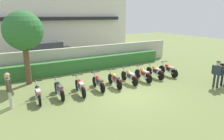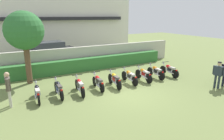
{
  "view_description": "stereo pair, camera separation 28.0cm",
  "coord_description": "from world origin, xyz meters",
  "px_view_note": "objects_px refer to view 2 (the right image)",
  "views": [
    {
      "loc": [
        -6.03,
        -8.41,
        4.27
      ],
      "look_at": [
        0.0,
        1.91,
        0.96
      ],
      "focal_mm": 32.01,
      "sensor_mm": 36.0,
      "label": 1
    },
    {
      "loc": [
        -5.79,
        -8.55,
        4.27
      ],
      "look_at": [
        0.0,
        1.91,
        0.96
      ],
      "focal_mm": 32.01,
      "sensor_mm": 36.0,
      "label": 2
    }
  ],
  "objects_px": {
    "motorcycle_in_row_1": "(59,88)",
    "officer_0": "(218,73)",
    "motorcycle_in_row_2": "(80,86)",
    "motorcycle_in_row_5": "(129,76)",
    "motorcycle_in_row_3": "(98,82)",
    "motorcycle_in_row_8": "(169,70)",
    "tree_near_inspector": "(24,31)",
    "motorcycle_in_row_6": "(144,74)",
    "motorcycle_in_row_4": "(115,79)",
    "inspector_person": "(8,86)",
    "motorcycle_in_row_7": "(156,72)",
    "parked_car": "(50,52)",
    "motorcycle_in_row_0": "(37,92)"
  },
  "relations": [
    {
      "from": "tree_near_inspector",
      "to": "motorcycle_in_row_2",
      "type": "bearing_deg",
      "value": -55.53
    },
    {
      "from": "inspector_person",
      "to": "motorcycle_in_row_2",
      "type": "bearing_deg",
      "value": -0.1
    },
    {
      "from": "motorcycle_in_row_4",
      "to": "inspector_person",
      "type": "height_order",
      "value": "inspector_person"
    },
    {
      "from": "parked_car",
      "to": "inspector_person",
      "type": "bearing_deg",
      "value": -118.39
    },
    {
      "from": "tree_near_inspector",
      "to": "motorcycle_in_row_3",
      "type": "distance_m",
      "value": 5.43
    },
    {
      "from": "motorcycle_in_row_2",
      "to": "motorcycle_in_row_3",
      "type": "xyz_separation_m",
      "value": [
        1.19,
        0.11,
        -0.01
      ]
    },
    {
      "from": "motorcycle_in_row_0",
      "to": "motorcycle_in_row_3",
      "type": "relative_size",
      "value": 1.0
    },
    {
      "from": "motorcycle_in_row_3",
      "to": "motorcycle_in_row_4",
      "type": "relative_size",
      "value": 0.96
    },
    {
      "from": "tree_near_inspector",
      "to": "officer_0",
      "type": "xyz_separation_m",
      "value": [
        9.69,
        -6.43,
        -2.36
      ]
    },
    {
      "from": "motorcycle_in_row_3",
      "to": "motorcycle_in_row_8",
      "type": "xyz_separation_m",
      "value": [
        5.62,
        -0.06,
        0.0
      ]
    },
    {
      "from": "motorcycle_in_row_7",
      "to": "motorcycle_in_row_8",
      "type": "xyz_separation_m",
      "value": [
        1.14,
        -0.13,
        0.0
      ]
    },
    {
      "from": "tree_near_inspector",
      "to": "motorcycle_in_row_7",
      "type": "height_order",
      "value": "tree_near_inspector"
    },
    {
      "from": "motorcycle_in_row_8",
      "to": "inspector_person",
      "type": "bearing_deg",
      "value": 91.6
    },
    {
      "from": "motorcycle_in_row_1",
      "to": "motorcycle_in_row_3",
      "type": "distance_m",
      "value": 2.32
    },
    {
      "from": "parked_car",
      "to": "motorcycle_in_row_7",
      "type": "relative_size",
      "value": 2.45
    },
    {
      "from": "motorcycle_in_row_1",
      "to": "motorcycle_in_row_6",
      "type": "xyz_separation_m",
      "value": [
        5.64,
        -0.11,
        0.01
      ]
    },
    {
      "from": "motorcycle_in_row_2",
      "to": "motorcycle_in_row_6",
      "type": "height_order",
      "value": "motorcycle_in_row_6"
    },
    {
      "from": "parked_car",
      "to": "officer_0",
      "type": "height_order",
      "value": "parked_car"
    },
    {
      "from": "motorcycle_in_row_2",
      "to": "motorcycle_in_row_4",
      "type": "height_order",
      "value": "motorcycle_in_row_4"
    },
    {
      "from": "motorcycle_in_row_1",
      "to": "motorcycle_in_row_2",
      "type": "xyz_separation_m",
      "value": [
        1.14,
        -0.17,
        0.0
      ]
    },
    {
      "from": "parked_car",
      "to": "motorcycle_in_row_6",
      "type": "distance_m",
      "value": 9.67
    },
    {
      "from": "parked_car",
      "to": "motorcycle_in_row_4",
      "type": "relative_size",
      "value": 2.44
    },
    {
      "from": "parked_car",
      "to": "motorcycle_in_row_3",
      "type": "bearing_deg",
      "value": -89.15
    },
    {
      "from": "parked_car",
      "to": "motorcycle_in_row_2",
      "type": "distance_m",
      "value": 8.78
    },
    {
      "from": "motorcycle_in_row_2",
      "to": "motorcycle_in_row_5",
      "type": "height_order",
      "value": "motorcycle_in_row_5"
    },
    {
      "from": "motorcycle_in_row_5",
      "to": "inspector_person",
      "type": "height_order",
      "value": "inspector_person"
    },
    {
      "from": "parked_car",
      "to": "motorcycle_in_row_3",
      "type": "distance_m",
      "value": 8.71
    },
    {
      "from": "motorcycle_in_row_0",
      "to": "motorcycle_in_row_2",
      "type": "distance_m",
      "value": 2.24
    },
    {
      "from": "tree_near_inspector",
      "to": "motorcycle_in_row_7",
      "type": "relative_size",
      "value": 2.39
    },
    {
      "from": "parked_car",
      "to": "motorcycle_in_row_5",
      "type": "height_order",
      "value": "parked_car"
    },
    {
      "from": "motorcycle_in_row_3",
      "to": "motorcycle_in_row_5",
      "type": "distance_m",
      "value": 2.23
    },
    {
      "from": "motorcycle_in_row_7",
      "to": "officer_0",
      "type": "relative_size",
      "value": 1.16
    },
    {
      "from": "parked_car",
      "to": "tree_near_inspector",
      "type": "bearing_deg",
      "value": -119.49
    },
    {
      "from": "motorcycle_in_row_2",
      "to": "motorcycle_in_row_4",
      "type": "bearing_deg",
      "value": -83.45
    },
    {
      "from": "motorcycle_in_row_2",
      "to": "motorcycle_in_row_8",
      "type": "distance_m",
      "value": 6.8
    },
    {
      "from": "tree_near_inspector",
      "to": "motorcycle_in_row_4",
      "type": "distance_m",
      "value": 6.2
    },
    {
      "from": "tree_near_inspector",
      "to": "motorcycle_in_row_0",
      "type": "height_order",
      "value": "tree_near_inspector"
    },
    {
      "from": "parked_car",
      "to": "inspector_person",
      "type": "xyz_separation_m",
      "value": [
        -3.83,
        -8.76,
        0.09
      ]
    },
    {
      "from": "motorcycle_in_row_5",
      "to": "motorcycle_in_row_2",
      "type": "bearing_deg",
      "value": 95.11
    },
    {
      "from": "tree_near_inspector",
      "to": "motorcycle_in_row_6",
      "type": "height_order",
      "value": "tree_near_inspector"
    },
    {
      "from": "motorcycle_in_row_5",
      "to": "motorcycle_in_row_1",
      "type": "bearing_deg",
      "value": 92.55
    },
    {
      "from": "motorcycle_in_row_2",
      "to": "officer_0",
      "type": "distance_m",
      "value": 8.15
    },
    {
      "from": "motorcycle_in_row_2",
      "to": "motorcycle_in_row_7",
      "type": "relative_size",
      "value": 1.02
    },
    {
      "from": "motorcycle_in_row_0",
      "to": "motorcycle_in_row_1",
      "type": "distance_m",
      "value": 1.1
    },
    {
      "from": "motorcycle_in_row_1",
      "to": "officer_0",
      "type": "distance_m",
      "value": 9.26
    },
    {
      "from": "motorcycle_in_row_3",
      "to": "motorcycle_in_row_8",
      "type": "relative_size",
      "value": 0.98
    },
    {
      "from": "motorcycle_in_row_5",
      "to": "motorcycle_in_row_8",
      "type": "bearing_deg",
      "value": -87.98
    },
    {
      "from": "tree_near_inspector",
      "to": "motorcycle_in_row_1",
      "type": "xyz_separation_m",
      "value": [
        1.08,
        -3.06,
        -2.86
      ]
    },
    {
      "from": "motorcycle_in_row_2",
      "to": "motorcycle_in_row_7",
      "type": "distance_m",
      "value": 5.67
    },
    {
      "from": "motorcycle_in_row_7",
      "to": "officer_0",
      "type": "distance_m",
      "value": 3.87
    }
  ]
}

